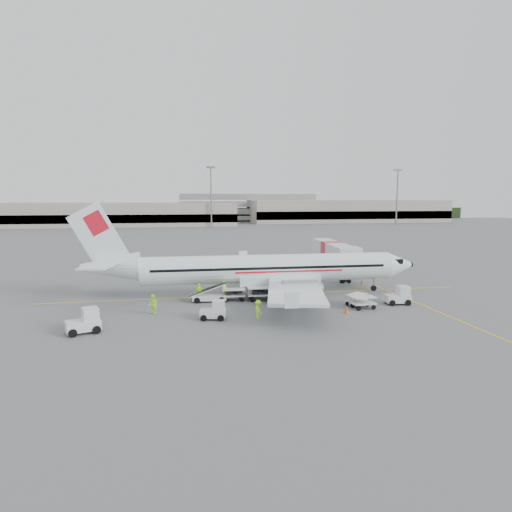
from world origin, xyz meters
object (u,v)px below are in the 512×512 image
object	(u,v)px
jet_bridge	(332,258)
tug_aft	(83,321)
tug_mid	(213,310)
tug_fore	(398,295)
aircraft	(269,250)
belt_loader	(209,290)

from	to	relation	value
jet_bridge	tug_aft	distance (m)	33.95
tug_mid	tug_aft	bearing A→B (deg)	-157.11
jet_bridge	tug_fore	world-z (taller)	jet_bridge
jet_bridge	tug_aft	xyz separation A→B (m)	(-26.93, -20.64, -1.25)
tug_fore	tug_aft	xyz separation A→B (m)	(-27.15, -3.87, 0.05)
aircraft	tug_fore	xyz separation A→B (m)	(10.94, -6.29, -3.83)
jet_bridge	tug_aft	size ratio (longest dim) A/B	6.96
jet_bridge	tug_aft	world-z (taller)	jet_bridge
tug_mid	tug_aft	world-z (taller)	tug_aft
jet_bridge	belt_loader	size ratio (longest dim) A/B	3.85
belt_loader	tug_fore	bearing A→B (deg)	-9.28
tug_mid	aircraft	bearing A→B (deg)	63.19
jet_bridge	belt_loader	world-z (taller)	jet_bridge
aircraft	tug_fore	bearing A→B (deg)	-28.68
jet_bridge	belt_loader	xyz separation A→B (m)	(-17.04, -12.40, -1.00)
aircraft	jet_bridge	size ratio (longest dim) A/B	2.06
tug_fore	tug_aft	distance (m)	27.42
belt_loader	tug_aft	xyz separation A→B (m)	(-9.89, -8.24, -0.25)
aircraft	belt_loader	bearing A→B (deg)	-161.79
jet_bridge	tug_mid	xyz separation A→B (m)	(-17.25, -18.71, -1.38)
belt_loader	tug_fore	xyz separation A→B (m)	(17.26, -4.36, -0.30)
belt_loader	tug_mid	bearing A→B (deg)	-87.05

